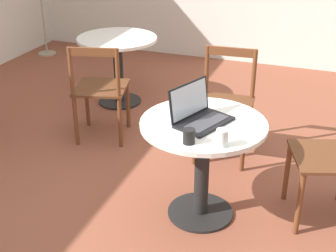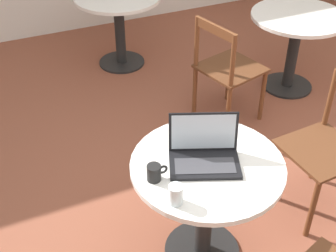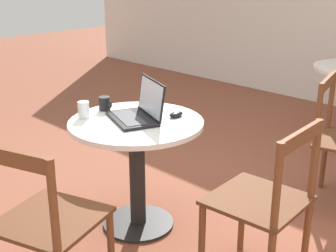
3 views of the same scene
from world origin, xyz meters
The scene contains 10 objects.
ground_plane centered at (0.00, 0.00, 0.00)m, with size 16.00×16.00×0.00m, color brown.
cafe_table_near centered at (-0.15, -0.14, 0.52)m, with size 0.80×0.80×0.70m.
cafe_table_mid centered at (1.42, 1.22, 0.52)m, with size 0.80×0.80×0.70m.
chair_near_front centered at (0.12, -0.95, 0.46)m, with size 0.56×0.56×0.88m.
chair_near_right centered at (0.72, -0.08, 0.46)m, with size 0.47×0.47×0.88m.
chair_mid_left centered at (0.63, 1.01, 0.46)m, with size 0.54×0.54×0.88m.
laptop centered at (-0.16, -0.12, 0.75)m, with size 0.43×0.37×0.24m.
mouse centered at (-0.03, 0.08, 0.72)m, with size 0.06×0.10×0.03m.
mug centered at (-0.45, -0.14, 0.75)m, with size 0.11×0.07×0.09m.
drinking_glass centered at (-0.42, -0.33, 0.75)m, with size 0.07×0.07×0.10m.
Camera 1 is at (-2.70, -0.85, 1.97)m, focal length 50.00 mm.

